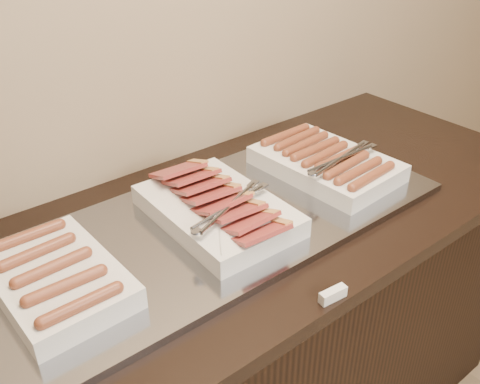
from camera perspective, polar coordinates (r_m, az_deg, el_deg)
name	(u,v)px	position (r m, az deg, el deg)	size (l,w,h in m)	color
counter	(217,355)	(1.62, -2.51, -16.98)	(2.06, 0.76, 0.90)	black
warming_tray	(210,225)	(1.31, -3.20, -3.58)	(1.20, 0.50, 0.02)	gray
dish_left	(56,278)	(1.15, -19.05, -8.65)	(0.23, 0.34, 0.07)	silver
dish_center	(218,208)	(1.29, -2.40, -1.75)	(0.28, 0.41, 0.09)	silver
dish_right	(327,162)	(1.52, 9.22, 3.18)	(0.28, 0.40, 0.08)	silver
label_holder	(333,295)	(1.12, 9.88, -10.73)	(0.06, 0.02, 0.02)	silver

